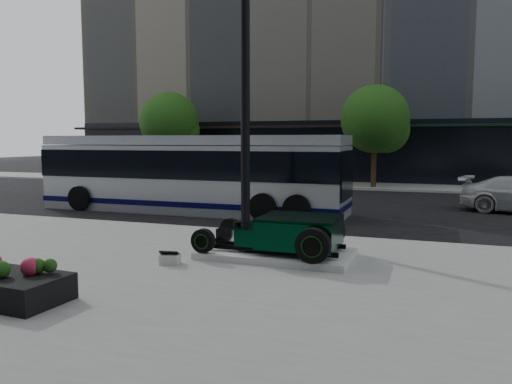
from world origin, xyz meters
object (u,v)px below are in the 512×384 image
(hot_rod, at_px, (291,233))
(lamppost, at_px, (245,90))
(flower_planter, at_px, (2,284))
(transit_bus, at_px, (191,173))

(hot_rod, xyz_separation_m, lamppost, (-2.16, 2.81, 3.48))
(hot_rod, xyz_separation_m, flower_planter, (-3.70, -4.44, -0.32))
(flower_planter, bearing_deg, lamppost, 78.00)
(hot_rod, xyz_separation_m, transit_bus, (-5.88, 6.63, 0.79))
(hot_rod, relative_size, transit_bus, 0.27)
(hot_rod, distance_m, flower_planter, 5.79)
(lamppost, xyz_separation_m, transit_bus, (-3.72, 3.82, -2.69))
(hot_rod, height_order, transit_bus, transit_bus)
(lamppost, height_order, flower_planter, lamppost)
(flower_planter, height_order, transit_bus, transit_bus)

